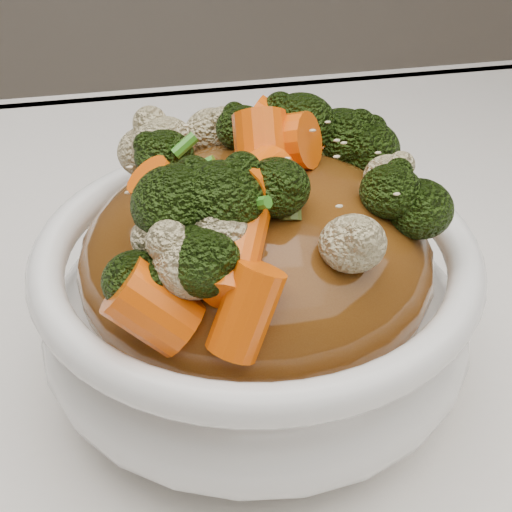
{
  "coord_description": "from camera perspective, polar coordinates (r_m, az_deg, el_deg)",
  "views": [
    {
      "loc": [
        -0.09,
        -0.25,
        1.03
      ],
      "look_at": [
        -0.03,
        0.04,
        0.82
      ],
      "focal_mm": 55.0,
      "sensor_mm": 36.0,
      "label": 1
    }
  ],
  "objects": [
    {
      "name": "tablecloth",
      "position": [
        0.4,
        5.55,
        -13.51
      ],
      "size": [
        1.2,
        0.8,
        0.04
      ],
      "primitive_type": "cube",
      "color": "white",
      "rests_on": "dining_table"
    },
    {
      "name": "bowl",
      "position": [
        0.38,
        0.0,
        -3.8
      ],
      "size": [
        0.21,
        0.21,
        0.08
      ],
      "primitive_type": null,
      "rotation": [
        0.0,
        0.0,
        -0.01
      ],
      "color": "white",
      "rests_on": "tablecloth"
    },
    {
      "name": "sauce_base",
      "position": [
        0.36,
        0.0,
        -0.37
      ],
      "size": [
        0.17,
        0.17,
        0.09
      ],
      "primitive_type": "ellipsoid",
      "rotation": [
        0.0,
        0.0,
        -0.01
      ],
      "color": "#5F3410",
      "rests_on": "bowl"
    },
    {
      "name": "carrots",
      "position": [
        0.33,
        0.0,
        7.97
      ],
      "size": [
        0.17,
        0.17,
        0.05
      ],
      "primitive_type": null,
      "rotation": [
        0.0,
        0.0,
        -0.01
      ],
      "color": "#FF5F08",
      "rests_on": "sauce_base"
    },
    {
      "name": "broccoli",
      "position": [
        0.33,
        0.0,
        7.83
      ],
      "size": [
        0.17,
        0.17,
        0.04
      ],
      "primitive_type": null,
      "rotation": [
        0.0,
        0.0,
        -0.01
      ],
      "color": "black",
      "rests_on": "sauce_base"
    },
    {
      "name": "cauliflower",
      "position": [
        0.33,
        0.0,
        7.54
      ],
      "size": [
        0.17,
        0.17,
        0.03
      ],
      "primitive_type": null,
      "rotation": [
        0.0,
        0.0,
        -0.01
      ],
      "color": "beige",
      "rests_on": "sauce_base"
    },
    {
      "name": "scallions",
      "position": [
        0.33,
        0.0,
        8.12
      ],
      "size": [
        0.12,
        0.12,
        0.02
      ],
      "primitive_type": null,
      "rotation": [
        0.0,
        0.0,
        -0.01
      ],
      "color": "#36891F",
      "rests_on": "sauce_base"
    },
    {
      "name": "sesame_seeds",
      "position": [
        0.33,
        0.0,
        8.12
      ],
      "size": [
        0.15,
        0.15,
        0.01
      ],
      "primitive_type": null,
      "rotation": [
        0.0,
        0.0,
        -0.01
      ],
      "color": "beige",
      "rests_on": "sauce_base"
    }
  ]
}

